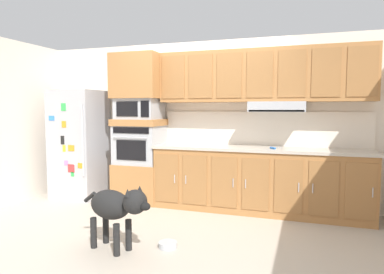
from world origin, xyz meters
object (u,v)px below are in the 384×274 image
at_px(built_in_oven, 140,144).
at_px(dog, 116,206).
at_px(refrigerator, 80,144).
at_px(dog_food_bowl, 168,245).
at_px(screwdriver, 273,148).
at_px(microwave, 139,109).

distance_m(built_in_oven, dog, 2.00).
distance_m(refrigerator, dog_food_bowl, 2.82).
distance_m(refrigerator, screwdriver, 3.15).
bearing_deg(dog_food_bowl, microwave, 125.33).
relative_size(built_in_oven, dog, 0.75).
xyz_separation_m(built_in_oven, screwdriver, (2.07, -0.13, 0.03)).
bearing_deg(microwave, dog_food_bowl, -54.67).
relative_size(screwdriver, dog, 0.18).
xyz_separation_m(refrigerator, screwdriver, (3.15, -0.06, 0.05)).
bearing_deg(screwdriver, refrigerator, 178.87).
relative_size(refrigerator, dog_food_bowl, 8.80).
height_order(screwdriver, dog, screwdriver).
height_order(built_in_oven, dog, built_in_oven).
bearing_deg(screwdriver, dog_food_bowl, -122.65).
relative_size(refrigerator, dog, 1.89).
bearing_deg(dog_food_bowl, screwdriver, 57.35).
distance_m(built_in_oven, screwdriver, 2.08).
xyz_separation_m(built_in_oven, microwave, (0.00, -0.00, 0.56)).
xyz_separation_m(refrigerator, dog, (1.74, -1.77, -0.41)).
bearing_deg(screwdriver, built_in_oven, 176.41).
bearing_deg(built_in_oven, refrigerator, -176.41).
relative_size(microwave, screwdriver, 3.82).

